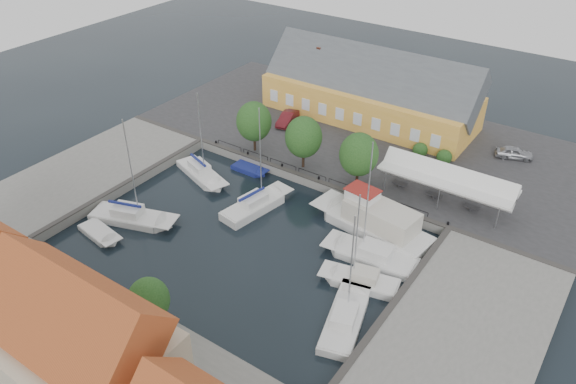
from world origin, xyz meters
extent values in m
plane|color=black|center=(0.00, 0.00, 0.00)|extent=(140.00, 140.00, 0.00)
cube|color=#2D2D30|center=(0.00, 23.00, 0.50)|extent=(56.00, 26.00, 1.00)
cube|color=slate|center=(-22.00, -2.00, 0.50)|extent=(12.00, 24.00, 1.00)
cube|color=slate|center=(22.00, -2.00, 0.50)|extent=(12.00, 24.00, 1.00)
cube|color=slate|center=(0.00, -21.00, 0.50)|extent=(56.00, 14.00, 1.00)
cube|color=#383533|center=(0.00, 10.30, 1.06)|extent=(56.00, 0.60, 0.12)
cube|color=#383533|center=(-16.30, -2.00, 1.06)|extent=(0.60, 24.00, 0.12)
cube|color=#383533|center=(16.30, -2.00, 1.06)|extent=(0.60, 24.00, 0.12)
cylinder|color=black|center=(-14.00, 10.60, 1.20)|extent=(0.24, 0.24, 0.40)
cylinder|color=black|center=(-9.00, 10.60, 1.20)|extent=(0.24, 0.24, 0.40)
cylinder|color=black|center=(-4.00, 10.60, 1.20)|extent=(0.24, 0.24, 0.40)
cylinder|color=black|center=(1.00, 10.60, 1.20)|extent=(0.24, 0.24, 0.40)
cylinder|color=black|center=(6.00, 10.60, 1.20)|extent=(0.24, 0.24, 0.40)
cylinder|color=black|center=(11.00, 10.60, 1.20)|extent=(0.24, 0.24, 0.40)
cylinder|color=black|center=(16.00, 10.60, 1.20)|extent=(0.24, 0.24, 0.40)
cube|color=gold|center=(-2.00, 28.00, 3.25)|extent=(28.00, 10.00, 4.50)
cube|color=#474C51|center=(-2.00, 28.00, 6.75)|extent=(28.56, 7.60, 7.60)
cube|color=gold|center=(-12.00, 34.00, 2.75)|extent=(6.00, 6.00, 3.50)
cube|color=brown|center=(-10.00, 28.00, 8.60)|extent=(0.60, 0.60, 1.20)
cube|color=white|center=(14.00, 14.50, 3.70)|extent=(14.00, 4.00, 0.25)
cylinder|color=silver|center=(8.00, 12.70, 2.35)|extent=(0.10, 0.10, 2.70)
cylinder|color=silver|center=(8.00, 16.30, 2.35)|extent=(0.10, 0.10, 2.70)
cylinder|color=silver|center=(14.00, 12.70, 2.35)|extent=(0.10, 0.10, 2.70)
cylinder|color=silver|center=(14.00, 16.30, 2.35)|extent=(0.10, 0.10, 2.70)
cylinder|color=silver|center=(20.00, 12.70, 2.35)|extent=(0.10, 0.10, 2.70)
cylinder|color=silver|center=(20.00, 16.30, 2.35)|extent=(0.10, 0.10, 2.70)
cylinder|color=black|center=(-9.00, 12.00, 2.05)|extent=(0.30, 0.30, 2.10)
ellipsoid|color=#1C4518|center=(-9.00, 12.00, 4.88)|extent=(4.20, 4.20, 4.83)
cylinder|color=black|center=(-2.00, 12.00, 2.05)|extent=(0.30, 0.30, 2.10)
ellipsoid|color=#1C4518|center=(-2.00, 12.00, 4.88)|extent=(4.20, 4.20, 4.83)
cylinder|color=black|center=(5.00, 12.00, 2.05)|extent=(0.30, 0.30, 2.10)
ellipsoid|color=#1C4518|center=(5.00, 12.00, 4.88)|extent=(4.20, 4.20, 4.83)
imported|color=#98999F|center=(17.45, 27.86, 1.73)|extent=(4.64, 3.14, 1.47)
imported|color=#5B141A|center=(-9.86, 20.23, 1.77)|extent=(2.54, 4.89, 1.53)
cube|color=silver|center=(-2.31, 2.71, 0.15)|extent=(3.78, 7.35, 1.50)
cube|color=silver|center=(-2.16, 3.58, 0.94)|extent=(3.91, 8.71, 0.08)
cube|color=silver|center=(-2.28, 2.89, 1.40)|extent=(2.24, 3.07, 0.90)
cylinder|color=silver|center=(-2.07, 4.09, 6.15)|extent=(0.12, 0.12, 10.51)
cube|color=navy|center=(-2.31, 2.71, 2.15)|extent=(0.81, 3.49, 0.22)
cube|color=silver|center=(10.50, 6.82, 0.10)|extent=(10.99, 5.34, 1.80)
cube|color=silver|center=(9.19, 7.00, 1.04)|extent=(13.07, 5.47, 0.08)
cube|color=beige|center=(10.50, 6.82, 2.10)|extent=(7.65, 4.31, 2.20)
cube|color=silver|center=(8.15, 7.14, 3.50)|extent=(3.17, 2.55, 1.20)
cube|color=maroon|center=(8.15, 7.14, 4.15)|extent=(3.45, 2.70, 0.10)
cube|color=silver|center=(12.22, 2.90, 0.05)|extent=(7.56, 3.67, 1.30)
cube|color=silver|center=(11.30, 2.83, 0.74)|extent=(9.02, 3.66, 0.08)
cube|color=silver|center=(12.04, 2.88, 1.20)|extent=(3.09, 2.33, 0.90)
cylinder|color=silver|center=(10.75, 2.78, 6.44)|extent=(0.12, 0.12, 11.47)
cube|color=silver|center=(12.92, -0.70, 0.05)|extent=(6.16, 3.58, 1.30)
cube|color=silver|center=(12.22, -0.86, 0.74)|extent=(7.26, 3.73, 0.08)
cube|color=beige|center=(12.78, -0.73, 1.20)|extent=(2.61, 2.09, 0.90)
cylinder|color=silver|center=(11.79, -0.95, 5.03)|extent=(0.12, 0.12, 8.66)
cube|color=silver|center=(13.77, -6.13, 0.05)|extent=(4.45, 7.30, 1.30)
cube|color=silver|center=(13.54, -5.31, 0.74)|extent=(4.72, 8.59, 0.08)
cube|color=silver|center=(13.73, -5.96, 1.20)|extent=(2.51, 3.13, 0.90)
cylinder|color=silver|center=(13.41, -4.81, 5.47)|extent=(0.12, 0.12, 9.53)
cube|color=silver|center=(-11.92, 5.10, 0.05)|extent=(7.27, 4.59, 1.30)
cube|color=silver|center=(-11.11, 4.82, 0.74)|extent=(8.53, 4.95, 0.08)
cube|color=silver|center=(-11.76, 5.04, 1.20)|extent=(3.14, 2.49, 0.90)
cylinder|color=silver|center=(-10.63, 4.65, 5.68)|extent=(0.12, 0.12, 9.97)
cube|color=navy|center=(-11.92, 5.10, 1.95)|extent=(3.30, 1.34, 0.22)
cube|color=silver|center=(-12.03, -5.79, 0.05)|extent=(7.95, 5.02, 1.30)
cube|color=silver|center=(-11.14, -5.50, 0.74)|extent=(9.32, 5.38, 0.08)
cube|color=silver|center=(-11.85, -5.73, 1.20)|extent=(3.43, 2.76, 0.90)
cylinder|color=silver|center=(-10.61, -5.32, 6.16)|extent=(0.12, 0.12, 10.93)
cube|color=navy|center=(-12.03, -5.79, 1.95)|extent=(3.60, 1.37, 0.22)
cube|color=silver|center=(-12.59, -9.11, 0.05)|extent=(4.53, 2.65, 0.90)
cube|color=silver|center=(-12.07, -9.19, 0.54)|extent=(5.36, 2.70, 0.08)
cube|color=navy|center=(-7.92, 9.07, 0.05)|extent=(3.68, 1.86, 0.80)
cube|color=navy|center=(-7.46, 9.07, 0.49)|extent=(4.41, 1.79, 0.08)
cube|color=#C6B598|center=(4.00, -23.00, 4.75)|extent=(12.00, 8.00, 7.50)
cube|color=#A95024|center=(4.00, -23.00, 9.75)|extent=(12.36, 6.50, 6.50)
cube|color=brown|center=(1.00, -23.00, 11.40)|extent=(0.70, 0.70, 1.00)
cube|color=brown|center=(6.40, -23.00, 11.30)|extent=(0.60, 0.60, 0.80)
camera|label=1|loc=(28.20, -35.05, 34.13)|focal=35.00mm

